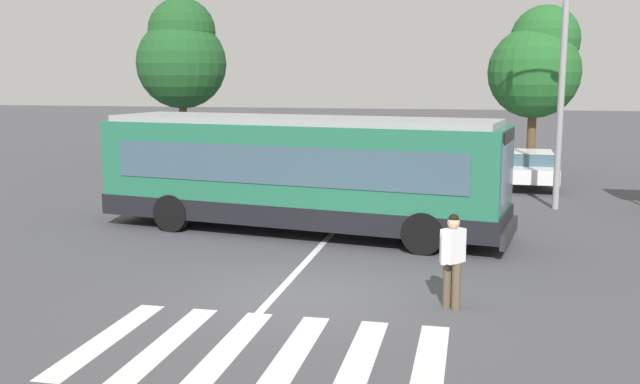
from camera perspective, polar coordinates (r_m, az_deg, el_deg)
The scene contains 13 objects.
ground_plane at distance 13.43m, azimuth -1.65°, elevation -8.48°, with size 160.00×160.00×0.00m, color #47474C.
city_transit_bus at distance 18.66m, azimuth -1.64°, elevation 1.54°, with size 11.16×4.26×3.06m.
pedestrian_crossing_street at distance 12.78m, azimuth 10.63°, elevation -5.05°, with size 0.45×0.47×1.72m.
parked_car_blue at distance 29.11m, azimuth -5.45°, elevation 2.65°, with size 1.91×4.52×1.35m.
parked_car_champagne at distance 28.41m, azimuth 0.05°, elevation 2.53°, with size 2.06×4.59×1.35m.
parked_car_black at distance 28.12m, azimuth 5.34°, elevation 2.42°, with size 1.88×4.50×1.35m.
parked_car_silver at distance 27.89m, azimuth 10.76°, elevation 2.24°, with size 2.07×4.60×1.35m.
parked_car_white at distance 27.75m, azimuth 16.56°, elevation 1.98°, with size 1.97×4.55×1.35m.
twin_arm_street_lamp at distance 23.11m, azimuth 19.13°, elevation 12.96°, with size 4.12×0.32×9.52m.
background_tree_left at distance 33.52m, azimuth -11.07°, elevation 10.80°, with size 4.09×4.09×7.65m.
background_tree_right at distance 30.89m, azimuth 17.10°, elevation 9.90°, with size 3.77×3.77×7.01m.
crosswalk_painted_stripes at distance 10.95m, azimuth -4.86°, elevation -12.68°, with size 5.51×3.34×0.01m.
lane_center_line at distance 15.41m, azimuth -1.61°, elevation -6.14°, with size 0.16×24.00×0.01m, color silver.
Camera 1 is at (3.10, -12.42, 4.09)m, focal length 39.76 mm.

